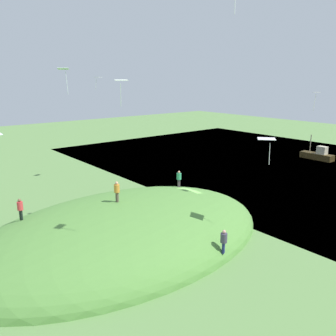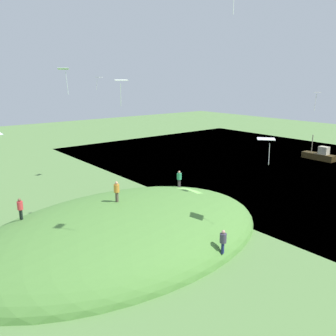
{
  "view_description": "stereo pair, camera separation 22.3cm",
  "coord_description": "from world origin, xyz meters",
  "px_view_note": "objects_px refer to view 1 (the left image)",
  "views": [
    {
      "loc": [
        20.78,
        22.92,
        12.62
      ],
      "look_at": [
        2.23,
        0.31,
        5.14
      ],
      "focal_mm": 37.36,
      "sensor_mm": 36.0,
      "label": 1
    },
    {
      "loc": [
        20.6,
        23.07,
        12.62
      ],
      "look_at": [
        2.23,
        0.31,
        5.14
      ],
      "focal_mm": 37.36,
      "sensor_mm": 36.0,
      "label": 2
    }
  ],
  "objects_px": {
    "person_near_shore": "(20,207)",
    "kite_5": "(267,140)",
    "kite_3": "(98,78)",
    "person_watching_kites": "(179,177)",
    "kite_6": "(316,94)",
    "person_walking_path": "(224,239)",
    "boat_on_lake": "(318,155)",
    "kite_0": "(121,81)",
    "kite_2": "(64,71)",
    "person_on_hilltop": "(117,189)"
  },
  "relations": [
    {
      "from": "person_walking_path",
      "to": "kite_3",
      "type": "relative_size",
      "value": 1.2
    },
    {
      "from": "person_on_hilltop",
      "to": "kite_3",
      "type": "relative_size",
      "value": 1.15
    },
    {
      "from": "kite_0",
      "to": "person_watching_kites",
      "type": "bearing_deg",
      "value": 179.4
    },
    {
      "from": "boat_on_lake",
      "to": "person_watching_kites",
      "type": "bearing_deg",
      "value": -83.78
    },
    {
      "from": "kite_3",
      "to": "kite_6",
      "type": "distance_m",
      "value": 24.24
    },
    {
      "from": "kite_3",
      "to": "person_watching_kites",
      "type": "bearing_deg",
      "value": 93.57
    },
    {
      "from": "person_watching_kites",
      "to": "kite_6",
      "type": "height_order",
      "value": "kite_6"
    },
    {
      "from": "person_watching_kites",
      "to": "kite_3",
      "type": "distance_m",
      "value": 16.72
    },
    {
      "from": "boat_on_lake",
      "to": "person_watching_kites",
      "type": "xyz_separation_m",
      "value": [
        31.96,
        2.56,
        2.61
      ]
    },
    {
      "from": "person_watching_kites",
      "to": "person_walking_path",
      "type": "bearing_deg",
      "value": -108.26
    },
    {
      "from": "kite_2",
      "to": "person_near_shore",
      "type": "bearing_deg",
      "value": 6.88
    },
    {
      "from": "boat_on_lake",
      "to": "person_near_shore",
      "type": "relative_size",
      "value": 3.08
    },
    {
      "from": "boat_on_lake",
      "to": "person_watching_kites",
      "type": "distance_m",
      "value": 32.17
    },
    {
      "from": "kite_0",
      "to": "boat_on_lake",
      "type": "bearing_deg",
      "value": -176.26
    },
    {
      "from": "kite_3",
      "to": "kite_0",
      "type": "bearing_deg",
      "value": 68.77
    },
    {
      "from": "person_on_hilltop",
      "to": "kite_3",
      "type": "bearing_deg",
      "value": -32.7
    },
    {
      "from": "kite_2",
      "to": "kite_3",
      "type": "height_order",
      "value": "kite_2"
    },
    {
      "from": "person_watching_kites",
      "to": "person_on_hilltop",
      "type": "bearing_deg",
      "value": -162.35
    },
    {
      "from": "kite_5",
      "to": "kite_0",
      "type": "bearing_deg",
      "value": -64.98
    },
    {
      "from": "person_watching_kites",
      "to": "kite_6",
      "type": "bearing_deg",
      "value": -32.02
    },
    {
      "from": "person_watching_kites",
      "to": "kite_6",
      "type": "distance_m",
      "value": 14.94
    },
    {
      "from": "boat_on_lake",
      "to": "kite_5",
      "type": "xyz_separation_m",
      "value": [
        33.2,
        13.13,
        7.83
      ]
    },
    {
      "from": "kite_6",
      "to": "person_near_shore",
      "type": "bearing_deg",
      "value": -20.68
    },
    {
      "from": "person_on_hilltop",
      "to": "kite_0",
      "type": "xyz_separation_m",
      "value": [
        -1.78,
        -1.69,
        8.3
      ]
    },
    {
      "from": "person_on_hilltop",
      "to": "kite_2",
      "type": "xyz_separation_m",
      "value": [
        2.17,
        -3.59,
        9.12
      ]
    },
    {
      "from": "person_on_hilltop",
      "to": "person_walking_path",
      "type": "height_order",
      "value": "person_on_hilltop"
    },
    {
      "from": "person_walking_path",
      "to": "person_near_shore",
      "type": "height_order",
      "value": "person_near_shore"
    },
    {
      "from": "boat_on_lake",
      "to": "kite_6",
      "type": "bearing_deg",
      "value": -63.07
    },
    {
      "from": "kite_0",
      "to": "kite_5",
      "type": "relative_size",
      "value": 1.16
    },
    {
      "from": "boat_on_lake",
      "to": "kite_0",
      "type": "height_order",
      "value": "kite_0"
    },
    {
      "from": "person_walking_path",
      "to": "kite_6",
      "type": "xyz_separation_m",
      "value": [
        -14.46,
        -2.07,
        9.39
      ]
    },
    {
      "from": "person_near_shore",
      "to": "kite_3",
      "type": "xyz_separation_m",
      "value": [
        -13.7,
        -12.37,
        9.41
      ]
    },
    {
      "from": "person_near_shore",
      "to": "kite_2",
      "type": "height_order",
      "value": "kite_2"
    },
    {
      "from": "person_on_hilltop",
      "to": "person_walking_path",
      "type": "distance_m",
      "value": 9.26
    },
    {
      "from": "boat_on_lake",
      "to": "kite_6",
      "type": "relative_size",
      "value": 3.03
    },
    {
      "from": "person_walking_path",
      "to": "kite_6",
      "type": "distance_m",
      "value": 17.36
    },
    {
      "from": "person_walking_path",
      "to": "kite_5",
      "type": "distance_m",
      "value": 7.49
    },
    {
      "from": "person_near_shore",
      "to": "kite_0",
      "type": "relative_size",
      "value": 0.8
    },
    {
      "from": "person_on_hilltop",
      "to": "person_watching_kites",
      "type": "distance_m",
      "value": 8.18
    },
    {
      "from": "person_near_shore",
      "to": "kite_5",
      "type": "xyz_separation_m",
      "value": [
        -13.33,
        12.0,
        5.24
      ]
    },
    {
      "from": "kite_0",
      "to": "kite_2",
      "type": "bearing_deg",
      "value": -25.67
    },
    {
      "from": "kite_5",
      "to": "person_near_shore",
      "type": "bearing_deg",
      "value": -41.99
    },
    {
      "from": "person_near_shore",
      "to": "kite_2",
      "type": "xyz_separation_m",
      "value": [
        -4.41,
        -0.53,
        9.92
      ]
    },
    {
      "from": "person_watching_kites",
      "to": "kite_5",
      "type": "relative_size",
      "value": 0.9
    },
    {
      "from": "kite_6",
      "to": "kite_2",
      "type": "bearing_deg",
      "value": -25.96
    },
    {
      "from": "person_watching_kites",
      "to": "boat_on_lake",
      "type": "bearing_deg",
      "value": 10.71
    },
    {
      "from": "person_on_hilltop",
      "to": "kite_5",
      "type": "xyz_separation_m",
      "value": [
        -6.74,
        8.94,
        4.44
      ]
    },
    {
      "from": "kite_6",
      "to": "kite_5",
      "type": "bearing_deg",
      "value": 13.7
    },
    {
      "from": "person_near_shore",
      "to": "kite_5",
      "type": "relative_size",
      "value": 0.93
    },
    {
      "from": "person_on_hilltop",
      "to": "person_walking_path",
      "type": "bearing_deg",
      "value": -165.02
    }
  ]
}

